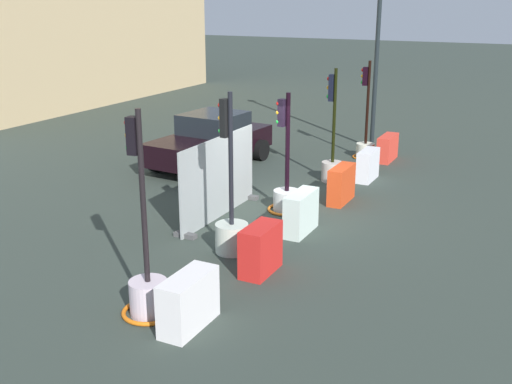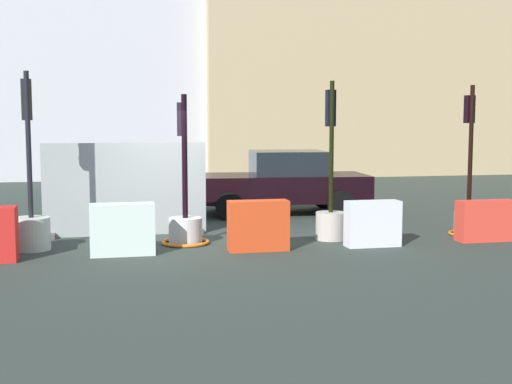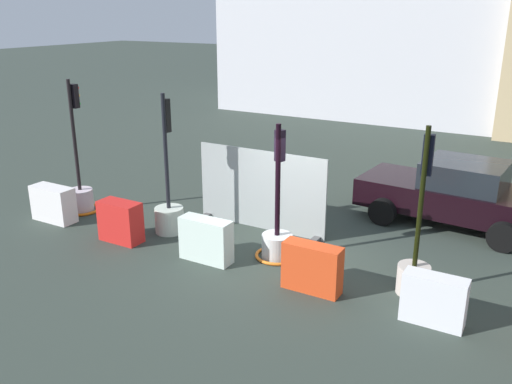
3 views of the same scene
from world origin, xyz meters
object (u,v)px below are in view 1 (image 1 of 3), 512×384
object	(u,v)px
car_black_sedan	(211,140)
traffic_light_3	(332,159)
construction_barrier_1	(261,249)
street_lamp_post	(379,18)
traffic_light_0	(147,284)
construction_barrier_3	(341,184)
construction_barrier_0	(189,302)
traffic_light_2	(286,192)
traffic_light_4	(365,141)
traffic_light_1	(231,226)
construction_barrier_5	(387,148)
construction_barrier_2	(301,213)
construction_barrier_4	(368,165)

from	to	relation	value
car_black_sedan	traffic_light_3	bearing A→B (deg)	-89.48
construction_barrier_1	street_lamp_post	distance (m)	11.27
car_black_sedan	traffic_light_0	bearing A→B (deg)	-155.79
construction_barrier_3	construction_barrier_0	bearing A→B (deg)	179.34
construction_barrier_0	construction_barrier_1	distance (m)	2.27
traffic_light_2	traffic_light_4	distance (m)	5.75
traffic_light_3	construction_barrier_1	distance (m)	6.26
traffic_light_1	construction_barrier_5	xyz separation A→B (m)	(8.49, -0.84, -0.16)
construction_barrier_1	street_lamp_post	bearing A→B (deg)	5.51
construction_barrier_5	street_lamp_post	size ratio (longest dim) A/B	0.17
construction_barrier_1	construction_barrier_2	bearing A→B (deg)	3.02
traffic_light_4	traffic_light_2	bearing A→B (deg)	178.38
construction_barrier_1	construction_barrier_3	xyz separation A→B (m)	(4.58, 0.03, -0.00)
construction_barrier_2	car_black_sedan	distance (m)	6.05
traffic_light_0	construction_barrier_0	xyz separation A→B (m)	(-0.07, -0.80, -0.09)
traffic_light_2	construction_barrier_0	bearing A→B (deg)	-171.27
traffic_light_0	construction_barrier_2	size ratio (longest dim) A/B	3.02
traffic_light_2	construction_barrier_3	world-z (taller)	traffic_light_2
car_black_sedan	street_lamp_post	world-z (taller)	street_lamp_post
traffic_light_0	construction_barrier_4	size ratio (longest dim) A/B	3.29
traffic_light_1	construction_barrier_0	world-z (taller)	traffic_light_1
traffic_light_2	construction_barrier_4	world-z (taller)	traffic_light_2
traffic_light_3	construction_barrier_5	distance (m)	3.01
construction_barrier_3	traffic_light_2	bearing A→B (deg)	141.92
traffic_light_2	construction_barrier_4	xyz separation A→B (m)	(3.36, -0.97, -0.05)
traffic_light_4	construction_barrier_4	size ratio (longest dim) A/B	3.00
construction_barrier_0	car_black_sedan	distance (m)	9.59
traffic_light_1	construction_barrier_1	bearing A→B (deg)	-122.77
traffic_light_2	construction_barrier_1	world-z (taller)	traffic_light_2
construction_barrier_3	traffic_light_1	bearing A→B (deg)	167.13
traffic_light_0	traffic_light_4	world-z (taller)	traffic_light_0
construction_barrier_1	construction_barrier_0	bearing A→B (deg)	177.16
traffic_light_1	construction_barrier_4	xyz separation A→B (m)	(6.13, -0.93, -0.13)
construction_barrier_0	construction_barrier_2	xyz separation A→B (m)	(4.46, 0.00, 0.02)
car_black_sedan	street_lamp_post	distance (m)	6.68
construction_barrier_2	traffic_light_0	bearing A→B (deg)	169.68
construction_barrier_1	car_black_sedan	world-z (taller)	car_black_sedan
construction_barrier_1	construction_barrier_5	size ratio (longest dim) A/B	0.83
street_lamp_post	traffic_light_4	bearing A→B (deg)	-172.01
construction_barrier_0	car_black_sedan	xyz separation A→B (m)	(8.43, 4.56, 0.34)
construction_barrier_5	car_black_sedan	size ratio (longest dim) A/B	0.26
traffic_light_1	construction_barrier_2	distance (m)	1.80
traffic_light_0	street_lamp_post	xyz separation A→B (m)	(12.77, 0.10, 3.69)
car_black_sedan	street_lamp_post	bearing A→B (deg)	-39.67
car_black_sedan	street_lamp_post	size ratio (longest dim) A/B	0.64
traffic_light_4	construction_barrier_3	size ratio (longest dim) A/B	2.80
traffic_light_0	traffic_light_2	distance (m)	5.57
construction_barrier_0	construction_barrier_3	distance (m)	6.84
traffic_light_2	traffic_light_3	xyz separation A→B (m)	(2.83, -0.11, 0.14)
traffic_light_1	traffic_light_4	size ratio (longest dim) A/B	1.06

